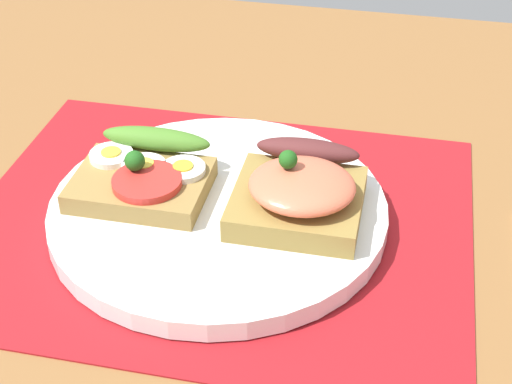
# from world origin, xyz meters

# --- Properties ---
(ground_plane) EXTENTS (1.20, 0.90, 0.03)m
(ground_plane) POSITION_xyz_m (0.00, 0.00, -0.02)
(ground_plane) COLOR brown
(placemat) EXTENTS (0.39, 0.32, 0.00)m
(placemat) POSITION_xyz_m (0.00, 0.00, 0.00)
(placemat) COLOR maroon
(placemat) RESTS_ON ground_plane
(plate) EXTENTS (0.26, 0.26, 0.02)m
(plate) POSITION_xyz_m (0.00, 0.00, 0.01)
(plate) COLOR white
(plate) RESTS_ON placemat
(sandwich_egg_tomato) EXTENTS (0.10, 0.09, 0.04)m
(sandwich_egg_tomato) POSITION_xyz_m (-0.06, 0.01, 0.03)
(sandwich_egg_tomato) COLOR olive
(sandwich_egg_tomato) RESTS_ON plate
(sandwich_salmon) EXTENTS (0.10, 0.11, 0.05)m
(sandwich_salmon) POSITION_xyz_m (0.06, 0.00, 0.04)
(sandwich_salmon) COLOR olive
(sandwich_salmon) RESTS_ON plate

